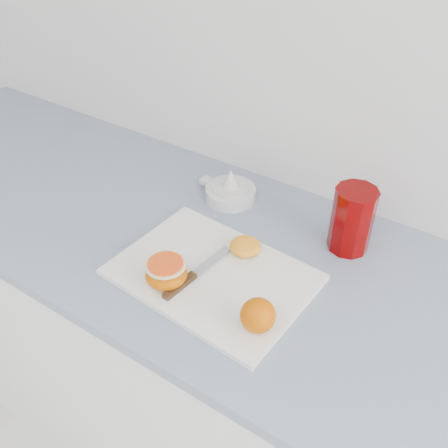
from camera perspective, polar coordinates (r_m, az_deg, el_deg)
name	(u,v)px	position (r m, az deg, el deg)	size (l,w,h in m)	color
counter	(257,388)	(1.40, 3.78, -18.16)	(2.49, 0.64, 0.89)	white
cutting_board	(212,275)	(1.03, -1.33, -5.83)	(0.39, 0.28, 0.01)	white
whole_orange	(258,315)	(0.90, 3.89, -10.38)	(0.06, 0.06, 0.06)	#C94B00
half_orange	(166,273)	(0.99, -6.62, -5.54)	(0.08, 0.08, 0.05)	#C94B00
squeezed_shell	(245,246)	(1.06, 2.45, -2.53)	(0.07, 0.07, 0.03)	orange
paring_knife	(186,281)	(1.00, -4.40, -6.51)	(0.04, 0.19, 0.01)	#3F2717
citrus_juicer	(230,191)	(1.23, 0.70, 3.82)	(0.16, 0.12, 0.08)	white
red_tumbler	(352,222)	(1.09, 14.38, 0.24)	(0.09, 0.09, 0.15)	#680000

